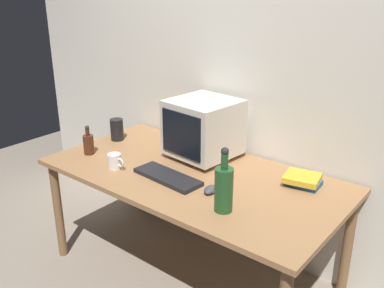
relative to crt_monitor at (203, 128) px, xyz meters
The scene contains 11 objects.
ground_plane 0.94m from the crt_monitor, 67.44° to the right, with size 6.00×6.00×0.00m, color gray.
back_wall 0.46m from the crt_monitor, 71.35° to the left, with size 4.00×0.08×2.50m, color silver.
desk 0.36m from the crt_monitor, 67.44° to the right, with size 1.76×0.90×0.71m.
crt_monitor is the anchor object (origin of this frame).
keyboard 0.42m from the crt_monitor, 84.33° to the right, with size 0.42×0.15×0.02m, color black.
computer_mouse 0.52m from the crt_monitor, 47.81° to the right, with size 0.06×0.10×0.04m, color #3F3F47.
bottle_tall 0.68m from the crt_monitor, 44.10° to the right, with size 0.09×0.09×0.33m.
bottle_short 0.74m from the crt_monitor, 145.30° to the right, with size 0.07×0.07×0.19m.
book_stack 0.68m from the crt_monitor, ahead, with size 0.21×0.20×0.06m.
mug 0.57m from the crt_monitor, 123.07° to the right, with size 0.12×0.08×0.09m.
metal_canister 0.68m from the crt_monitor, 169.01° to the right, with size 0.09×0.09×0.15m, color black.
Camera 1 is at (1.42, -1.76, 1.77)m, focal length 40.15 mm.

